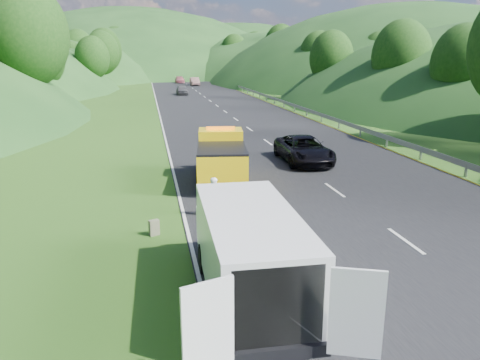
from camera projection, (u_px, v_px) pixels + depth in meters
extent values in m
plane|color=#38661E|center=(298.00, 226.00, 16.57)|extent=(320.00, 320.00, 0.00)
cube|color=black|center=(217.00, 106.00, 55.02)|extent=(14.00, 200.00, 0.02)
cube|color=gray|center=(254.00, 96.00, 68.22)|extent=(0.06, 140.00, 1.52)
cylinder|color=black|center=(202.00, 163.00, 24.00)|extent=(0.47, 1.02, 0.98)
cylinder|color=black|center=(239.00, 163.00, 24.12)|extent=(0.47, 1.02, 0.98)
cylinder|color=black|center=(201.00, 183.00, 20.23)|extent=(0.47, 1.02, 0.98)
cylinder|color=black|center=(244.00, 183.00, 20.34)|extent=(0.47, 1.02, 0.98)
cube|color=yellow|center=(221.00, 148.00, 23.01)|extent=(2.30, 1.83, 1.86)
cube|color=yellow|center=(222.00, 163.00, 20.95)|extent=(2.58, 3.59, 1.27)
cube|color=black|center=(222.00, 148.00, 20.77)|extent=(2.58, 3.59, 0.10)
cube|color=black|center=(220.00, 154.00, 24.29)|extent=(2.10, 1.43, 0.69)
cube|color=black|center=(220.00, 155.00, 24.91)|extent=(2.07, 0.47, 0.49)
cube|color=yellow|center=(220.00, 141.00, 24.45)|extent=(2.05, 1.02, 1.07)
cube|color=orange|center=(220.00, 128.00, 22.76)|extent=(1.39, 0.42, 0.16)
cube|color=black|center=(220.00, 139.00, 23.59)|extent=(1.86, 0.32, 0.88)
cylinder|color=black|center=(205.00, 258.00, 12.98)|extent=(0.33, 0.83, 0.82)
cylinder|color=black|center=(270.00, 254.00, 13.29)|extent=(0.33, 0.83, 0.82)
cylinder|color=black|center=(222.00, 329.00, 9.65)|extent=(0.33, 0.83, 0.82)
cylinder|color=black|center=(308.00, 321.00, 9.96)|extent=(0.33, 0.83, 0.82)
cube|color=silver|center=(251.00, 250.00, 11.12)|extent=(2.23, 5.40, 1.90)
cube|color=silver|center=(232.00, 225.00, 13.92)|extent=(2.08, 0.97, 1.03)
cube|color=black|center=(233.00, 201.00, 13.51)|extent=(1.91, 0.39, 0.86)
cube|color=black|center=(278.00, 307.00, 8.62)|extent=(1.75, 0.14, 1.65)
cube|color=silver|center=(208.00, 328.00, 7.96)|extent=(0.95, 0.37, 1.75)
cube|color=silver|center=(356.00, 314.00, 8.40)|extent=(0.93, 0.41, 1.75)
cube|color=black|center=(278.00, 354.00, 8.77)|extent=(2.06, 0.20, 0.26)
imported|color=silver|center=(215.00, 217.00, 17.50)|extent=(0.53, 0.64, 1.52)
imported|color=tan|center=(257.00, 223.00, 16.89)|extent=(0.55, 0.57, 0.93)
imported|color=black|center=(306.00, 343.00, 9.87)|extent=(1.25, 0.95, 1.71)
cube|color=#66664C|center=(154.00, 228.00, 15.69)|extent=(0.38, 0.29, 0.54)
cylinder|color=black|center=(323.00, 320.00, 10.71)|extent=(0.59, 0.59, 0.20)
imported|color=black|center=(303.00, 162.00, 26.31)|extent=(2.52, 5.26, 1.45)
imported|color=#454348|center=(182.00, 95.00, 70.04)|extent=(1.61, 4.01, 1.37)
imported|color=#815B56|center=(195.00, 86.00, 90.62)|extent=(1.61, 4.63, 1.52)
imported|color=#A65360|center=(180.00, 83.00, 98.27)|extent=(1.86, 4.57, 1.33)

